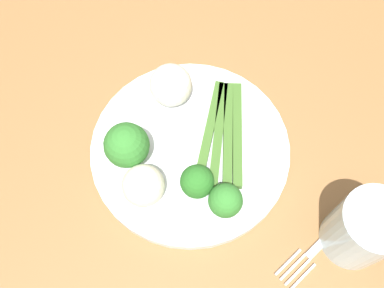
% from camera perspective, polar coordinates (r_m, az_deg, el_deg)
% --- Properties ---
extents(ground_plane, '(6.00, 6.00, 0.02)m').
position_cam_1_polar(ground_plane, '(1.36, -1.10, -13.05)').
color(ground_plane, gray).
extents(dining_table, '(1.30, 1.05, 0.76)m').
position_cam_1_polar(dining_table, '(0.72, -2.04, -2.43)').
color(dining_table, olive).
rests_on(dining_table, ground_plane).
extents(plate, '(0.27, 0.27, 0.01)m').
position_cam_1_polar(plate, '(0.61, -0.00, -0.48)').
color(plate, white).
rests_on(plate, dining_table).
extents(asparagus_bundle, '(0.13, 0.15, 0.01)m').
position_cam_1_polar(asparagus_bundle, '(0.61, 3.94, 1.41)').
color(asparagus_bundle, '#3D6626').
rests_on(asparagus_bundle, plate).
extents(broccoli_front_left, '(0.06, 0.06, 0.07)m').
position_cam_1_polar(broccoli_front_left, '(0.57, -8.22, -0.20)').
color(broccoli_front_left, '#609E3D').
rests_on(broccoli_front_left, plate).
extents(broccoli_outer_edge, '(0.04, 0.04, 0.05)m').
position_cam_1_polar(broccoli_outer_edge, '(0.55, 4.24, -7.15)').
color(broccoli_outer_edge, '#609E3D').
rests_on(broccoli_outer_edge, plate).
extents(broccoli_back, '(0.04, 0.04, 0.05)m').
position_cam_1_polar(broccoli_back, '(0.55, 0.64, -4.78)').
color(broccoli_back, '#568E33').
rests_on(broccoli_back, plate).
extents(cauliflower_back_right, '(0.05, 0.05, 0.05)m').
position_cam_1_polar(cauliflower_back_right, '(0.56, -6.16, -5.23)').
color(cauliflower_back_right, silver).
rests_on(cauliflower_back_right, plate).
extents(cauliflower_mid, '(0.06, 0.06, 0.06)m').
position_cam_1_polar(cauliflower_mid, '(0.62, -2.71, 7.43)').
color(cauliflower_mid, white).
rests_on(cauliflower_mid, plate).
extents(fork, '(0.03, 0.17, 0.00)m').
position_cam_1_polar(fork, '(0.60, 16.53, -11.33)').
color(fork, silver).
rests_on(fork, dining_table).
extents(water_glass, '(0.08, 0.08, 0.10)m').
position_cam_1_polar(water_glass, '(0.57, 20.79, -10.00)').
color(water_glass, silver).
rests_on(water_glass, dining_table).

